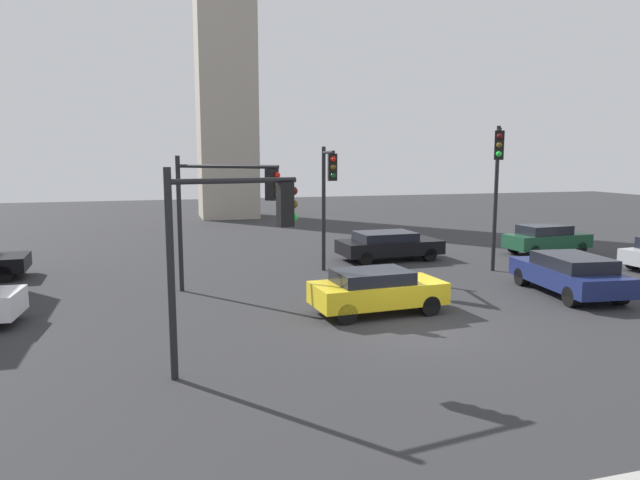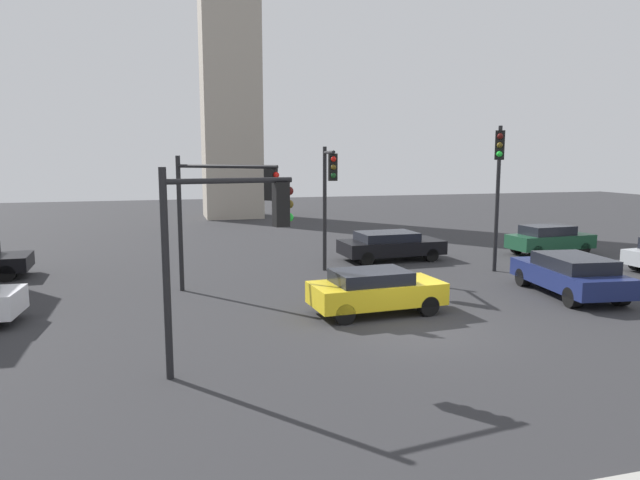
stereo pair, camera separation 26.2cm
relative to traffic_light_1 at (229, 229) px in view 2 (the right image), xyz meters
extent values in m
plane|color=#2D2D30|center=(5.32, 1.73, -3.19)|extent=(103.67, 103.67, 0.00)
cylinder|color=black|center=(-1.36, -0.19, -0.91)|extent=(0.16, 0.16, 4.54)
cylinder|color=black|center=(0.04, 0.01, 1.05)|extent=(2.82, 0.52, 0.12)
cube|color=black|center=(1.20, 0.17, 0.50)|extent=(0.36, 0.36, 1.00)
sphere|color=#4C0F0C|center=(1.39, 0.20, 0.80)|extent=(0.20, 0.20, 0.20)
sphere|color=#594714|center=(1.39, 0.20, 0.50)|extent=(0.20, 0.20, 0.20)
sphere|color=green|center=(1.39, 0.20, 0.20)|extent=(0.20, 0.20, 0.20)
cylinder|color=black|center=(11.96, 8.32, -0.19)|extent=(0.16, 0.16, 6.00)
cylinder|color=black|center=(10.88, 6.63, 2.51)|extent=(2.26, 3.43, 0.12)
cube|color=black|center=(9.93, 5.16, 1.96)|extent=(0.44, 0.44, 1.00)
sphere|color=#4C0F0C|center=(9.82, 4.99, 2.26)|extent=(0.20, 0.20, 0.20)
sphere|color=#594714|center=(9.82, 4.99, 1.96)|extent=(0.20, 0.20, 0.20)
sphere|color=green|center=(9.82, 4.99, 1.66)|extent=(0.20, 0.20, 0.20)
cylinder|color=black|center=(-0.79, 8.19, -0.79)|extent=(0.16, 0.16, 4.79)
cylinder|color=black|center=(0.68, 6.72, 1.25)|extent=(3.01, 3.03, 0.12)
cube|color=black|center=(1.96, 5.43, 0.70)|extent=(0.45, 0.45, 1.00)
sphere|color=red|center=(2.10, 5.29, 1.00)|extent=(0.20, 0.20, 0.20)
sphere|color=#594714|center=(2.10, 5.29, 0.70)|extent=(0.20, 0.20, 0.20)
sphere|color=#14471E|center=(2.10, 5.29, 0.40)|extent=(0.20, 0.20, 0.20)
cylinder|color=black|center=(5.15, 10.41, -0.60)|extent=(0.16, 0.16, 5.16)
cylinder|color=black|center=(4.94, 9.06, 1.73)|extent=(0.55, 2.70, 0.12)
cube|color=black|center=(4.76, 7.97, 1.18)|extent=(0.37, 0.37, 1.00)
sphere|color=red|center=(4.73, 7.77, 1.48)|extent=(0.20, 0.20, 0.20)
sphere|color=#594714|center=(4.73, 7.77, 1.18)|extent=(0.20, 0.20, 0.20)
sphere|color=#14471E|center=(4.73, 7.77, 0.88)|extent=(0.20, 0.20, 0.20)
cylinder|color=black|center=(17.90, 6.93, -2.89)|extent=(0.62, 0.40, 0.60)
cube|color=#19472D|center=(16.95, 11.33, -2.54)|extent=(4.25, 1.93, 0.67)
cube|color=black|center=(16.74, 11.31, -2.00)|extent=(2.41, 1.62, 0.49)
cylinder|color=black|center=(18.32, 12.10, -2.88)|extent=(0.63, 0.34, 0.62)
cylinder|color=black|center=(18.40, 10.73, -2.88)|extent=(0.63, 0.34, 0.62)
cylinder|color=black|center=(15.50, 11.93, -2.88)|extent=(0.63, 0.34, 0.62)
cylinder|color=black|center=(15.58, 10.55, -2.88)|extent=(0.63, 0.34, 0.62)
cube|color=yellow|center=(4.83, 3.51, -2.55)|extent=(4.10, 2.04, 0.66)
cube|color=black|center=(4.63, 3.49, -2.05)|extent=(2.33, 1.72, 0.42)
cylinder|color=black|center=(6.14, 4.33, -2.88)|extent=(0.64, 0.36, 0.62)
cylinder|color=black|center=(6.23, 2.86, -2.88)|extent=(0.64, 0.36, 0.62)
cylinder|color=black|center=(3.42, 4.16, -2.88)|extent=(0.64, 0.36, 0.62)
cylinder|color=black|center=(3.51, 2.69, -2.88)|extent=(0.64, 0.36, 0.62)
cube|color=black|center=(8.79, 11.90, -2.57)|extent=(4.73, 2.28, 0.62)
cube|color=black|center=(8.56, 11.89, -2.09)|extent=(2.67, 1.95, 0.43)
cylinder|color=black|center=(10.35, 12.82, -2.88)|extent=(0.63, 0.40, 0.61)
cylinder|color=black|center=(10.40, 11.09, -2.88)|extent=(0.63, 0.40, 0.61)
cylinder|color=black|center=(7.17, 12.72, -2.88)|extent=(0.63, 0.40, 0.61)
cylinder|color=black|center=(7.23, 10.98, -2.88)|extent=(0.63, 0.40, 0.61)
cylinder|color=black|center=(-7.30, 13.27, -2.86)|extent=(0.66, 0.40, 0.64)
cylinder|color=black|center=(-7.22, 11.57, -2.86)|extent=(0.66, 0.40, 0.64)
cube|color=navy|center=(12.09, 3.93, -2.54)|extent=(2.54, 4.80, 0.64)
cube|color=black|center=(12.06, 3.70, -2.02)|extent=(2.07, 2.76, 0.48)
cylinder|color=black|center=(11.45, 5.57, -2.86)|extent=(0.44, 0.69, 0.66)
cylinder|color=black|center=(13.09, 5.38, -2.86)|extent=(0.44, 0.69, 0.66)
cylinder|color=black|center=(11.08, 2.47, -2.86)|extent=(0.44, 0.69, 0.66)
cylinder|color=black|center=(12.73, 2.28, -2.86)|extent=(0.44, 0.69, 0.66)
cylinder|color=black|center=(-6.05, 5.99, -2.89)|extent=(0.61, 0.35, 0.58)
camera|label=1|loc=(-1.65, -12.41, 1.57)|focal=32.23mm
camera|label=2|loc=(-1.40, -12.48, 1.57)|focal=32.23mm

